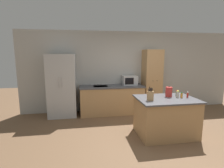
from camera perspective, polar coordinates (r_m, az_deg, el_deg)
ground_plane at (r=4.16m, az=15.10°, el=-17.45°), size 14.00×14.00×0.00m
wall_back at (r=5.93m, az=6.37°, el=4.12°), size 7.20×0.06×2.60m
refrigerator at (r=5.46m, az=-16.03°, el=-0.54°), size 0.83×0.65×1.88m
back_counter at (r=5.57m, az=-0.08°, el=-5.10°), size 2.01×0.70×0.89m
pantry_cabinet at (r=5.89m, az=12.83°, el=1.03°), size 0.56×0.54×2.02m
kitchen_island at (r=4.31m, az=17.07°, el=-10.12°), size 1.33×0.97×0.88m
microwave at (r=5.69m, az=5.74°, el=1.26°), size 0.47×0.39×0.30m
knife_block at (r=3.87m, az=12.39°, el=-3.74°), size 0.13×0.08×0.31m
spice_bottle_tall_dark at (r=4.34m, az=21.77°, el=-3.43°), size 0.05×0.05×0.13m
spice_bottle_short_red at (r=4.51m, az=20.46°, el=-2.83°), size 0.06×0.06×0.13m
spice_bottle_amber_oil at (r=4.42m, az=23.45°, el=-3.24°), size 0.04×0.04×0.14m
spice_bottle_green_herb at (r=4.35m, az=20.65°, el=-3.11°), size 0.06×0.06×0.16m
kettle at (r=4.35m, az=18.06°, el=-2.44°), size 0.16×0.16×0.25m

